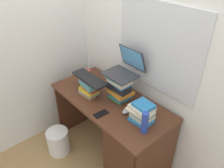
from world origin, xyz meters
name	(u,v)px	position (x,y,z in m)	size (l,w,h in m)	color
ground_plane	(110,150)	(0.00, 0.00, 0.00)	(6.00, 6.00, 0.00)	#9E7A4C
wall_back	(138,40)	(0.00, 0.35, 1.30)	(6.00, 0.06, 2.60)	white
wall_left	(60,26)	(-0.85, 0.00, 1.30)	(0.05, 6.00, 2.60)	silver
desk	(130,143)	(0.33, -0.02, 0.41)	(1.31, 0.62, 0.76)	#4C2819
book_stack_tall	(119,87)	(0.05, 0.08, 0.90)	(0.26, 0.20, 0.27)	#338C4C
book_stack_keyboard_riser	(90,87)	(-0.21, -0.09, 0.85)	(0.22, 0.18, 0.18)	gray
book_stack_side	(142,112)	(0.41, 0.01, 0.85)	(0.24, 0.19, 0.18)	#2672B2
laptop	(125,68)	(0.05, 0.15, 1.09)	(0.31, 0.32, 0.24)	#2D2D33
keyboard	(89,79)	(-0.21, -0.09, 0.94)	(0.42, 0.14, 0.02)	black
computer_mouse	(127,111)	(0.25, -0.01, 0.77)	(0.06, 0.10, 0.04)	#A5A8AD
mug	(88,74)	(-0.50, 0.09, 0.80)	(0.12, 0.08, 0.09)	#B23F33
water_bottle	(145,123)	(0.53, -0.08, 0.86)	(0.06, 0.06, 0.20)	#263FA5
cell_phone	(101,114)	(0.11, -0.21, 0.76)	(0.07, 0.14, 0.01)	black
wastebasket	(58,141)	(-0.40, -0.45, 0.15)	(0.25, 0.25, 0.30)	silver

